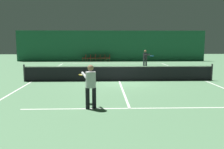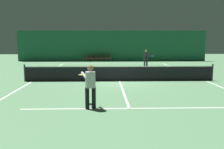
# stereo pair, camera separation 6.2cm
# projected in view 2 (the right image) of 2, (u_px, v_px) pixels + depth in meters

# --- Properties ---
(ground_plane) EXTENTS (60.00, 60.00, 0.00)m
(ground_plane) POSITION_uv_depth(u_px,v_px,m) (120.00, 81.00, 15.84)
(ground_plane) COLOR #56845B
(backdrop_curtain) EXTENTS (23.00, 0.12, 3.71)m
(backdrop_curtain) POSITION_uv_depth(u_px,v_px,m) (112.00, 46.00, 30.46)
(backdrop_curtain) COLOR #1E5B3D
(backdrop_curtain) RESTS_ON ground
(court_line_baseline_far) EXTENTS (11.00, 0.10, 0.00)m
(court_line_baseline_far) POSITION_uv_depth(u_px,v_px,m) (113.00, 63.00, 27.62)
(court_line_baseline_far) COLOR white
(court_line_baseline_far) RESTS_ON ground
(court_line_service_far) EXTENTS (8.25, 0.10, 0.00)m
(court_line_service_far) POSITION_uv_depth(u_px,v_px,m) (115.00, 69.00, 22.18)
(court_line_service_far) COLOR white
(court_line_service_far) RESTS_ON ground
(court_line_service_near) EXTENTS (8.25, 0.10, 0.00)m
(court_line_service_near) POSITION_uv_depth(u_px,v_px,m) (129.00, 108.00, 9.50)
(court_line_service_near) COLOR white
(court_line_service_near) RESTS_ON ground
(court_line_sideline_left) EXTENTS (0.10, 23.80, 0.00)m
(court_line_sideline_left) POSITION_uv_depth(u_px,v_px,m) (32.00, 81.00, 15.68)
(court_line_sideline_left) COLOR white
(court_line_sideline_left) RESTS_ON ground
(court_line_sideline_right) EXTENTS (0.10, 23.80, 0.00)m
(court_line_sideline_right) POSITION_uv_depth(u_px,v_px,m) (205.00, 81.00, 15.99)
(court_line_sideline_right) COLOR white
(court_line_sideline_right) RESTS_ON ground
(court_line_centre) EXTENTS (0.10, 12.80, 0.00)m
(court_line_centre) POSITION_uv_depth(u_px,v_px,m) (120.00, 81.00, 15.84)
(court_line_centre) COLOR white
(court_line_centre) RESTS_ON ground
(tennis_net) EXTENTS (12.00, 0.10, 1.07)m
(tennis_net) POSITION_uv_depth(u_px,v_px,m) (120.00, 73.00, 15.77)
(tennis_net) COLOR black
(tennis_net) RESTS_ON ground
(player_near) EXTENTS (0.84, 1.39, 1.67)m
(player_near) POSITION_uv_depth(u_px,v_px,m) (90.00, 83.00, 9.38)
(player_near) COLOR black
(player_near) RESTS_ON ground
(player_far) EXTENTS (0.93, 1.36, 1.66)m
(player_far) POSITION_uv_depth(u_px,v_px,m) (146.00, 58.00, 23.05)
(player_far) COLOR #2D2D38
(player_far) RESTS_ON ground
(courtside_chair_0) EXTENTS (0.44, 0.44, 0.84)m
(courtside_chair_0) POSITION_uv_depth(u_px,v_px,m) (86.00, 57.00, 30.02)
(courtside_chair_0) COLOR brown
(courtside_chair_0) RESTS_ON ground
(courtside_chair_1) EXTENTS (0.44, 0.44, 0.84)m
(courtside_chair_1) POSITION_uv_depth(u_px,v_px,m) (90.00, 57.00, 30.03)
(courtside_chair_1) COLOR brown
(courtside_chair_1) RESTS_ON ground
(courtside_chair_2) EXTENTS (0.44, 0.44, 0.84)m
(courtside_chair_2) POSITION_uv_depth(u_px,v_px,m) (95.00, 57.00, 30.05)
(courtside_chair_2) COLOR brown
(courtside_chair_2) RESTS_ON ground
(courtside_chair_3) EXTENTS (0.44, 0.44, 0.84)m
(courtside_chair_3) POSITION_uv_depth(u_px,v_px,m) (100.00, 57.00, 30.06)
(courtside_chair_3) COLOR brown
(courtside_chair_3) RESTS_ON ground
(courtside_chair_4) EXTENTS (0.44, 0.44, 0.84)m
(courtside_chair_4) POSITION_uv_depth(u_px,v_px,m) (105.00, 57.00, 30.08)
(courtside_chair_4) COLOR brown
(courtside_chair_4) RESTS_ON ground
(courtside_chair_5) EXTENTS (0.44, 0.44, 0.84)m
(courtside_chair_5) POSITION_uv_depth(u_px,v_px,m) (109.00, 57.00, 30.10)
(courtside_chair_5) COLOR brown
(courtside_chair_5) RESTS_ON ground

